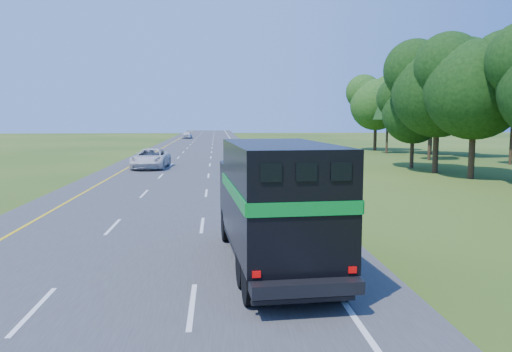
% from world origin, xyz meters
% --- Properties ---
extents(road, '(15.00, 260.00, 0.04)m').
position_xyz_m(road, '(0.00, 50.00, 0.02)').
color(road, '#38383A').
rests_on(road, ground).
extents(lane_markings, '(11.15, 260.00, 0.01)m').
position_xyz_m(lane_markings, '(0.00, 50.00, 0.04)').
color(lane_markings, yellow).
rests_on(lane_markings, road).
extents(horse_truck, '(3.19, 8.63, 3.75)m').
position_xyz_m(horse_truck, '(4.15, 13.94, 2.05)').
color(horse_truck, black).
rests_on(horse_truck, road).
extents(white_suv, '(3.14, 6.37, 1.74)m').
position_xyz_m(white_suv, '(-3.38, 44.25, 0.91)').
color(white_suv, silver).
rests_on(white_suv, road).
extents(far_car, '(2.24, 4.80, 1.59)m').
position_xyz_m(far_car, '(-3.78, 108.67, 0.83)').
color(far_car, silver).
rests_on(far_car, road).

